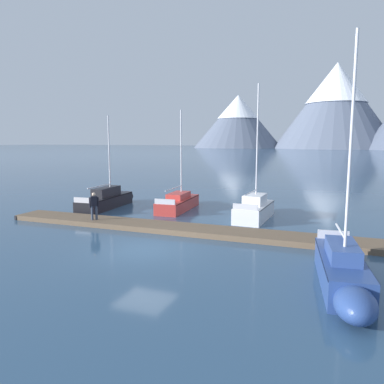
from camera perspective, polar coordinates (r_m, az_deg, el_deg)
name	(u,v)px	position (r m, az deg, el deg)	size (l,w,h in m)	color
ground_plane	(144,250)	(17.79, -7.38, -8.89)	(700.00, 700.00, 0.00)	#2D4C6B
mountain_west_summit	(238,120)	(271.09, 7.09, 10.91)	(62.59, 62.59, 37.14)	slate
mountain_central_massif	(336,104)	(263.73, 21.28, 12.58)	(77.81, 77.81, 54.81)	slate
dock	(179,229)	(21.19, -2.04, -5.67)	(22.34, 2.65, 0.30)	brown
sailboat_nearest_berth	(108,199)	(29.19, -12.80, -1.13)	(1.88, 7.12, 7.00)	black
sailboat_second_berth	(180,202)	(27.95, -1.87, -1.52)	(2.03, 6.38, 7.38)	#B2332D
sailboat_mid_dock_port	(256,208)	(25.08, 9.88, -2.47)	(1.86, 6.04, 8.72)	silver
sailboat_mid_dock_starboard	(343,272)	(13.99, 22.27, -11.35)	(2.16, 6.44, 8.62)	navy
person_on_dock	(94,204)	(23.37, -14.86, -1.86)	(0.45, 0.44, 1.69)	#384256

